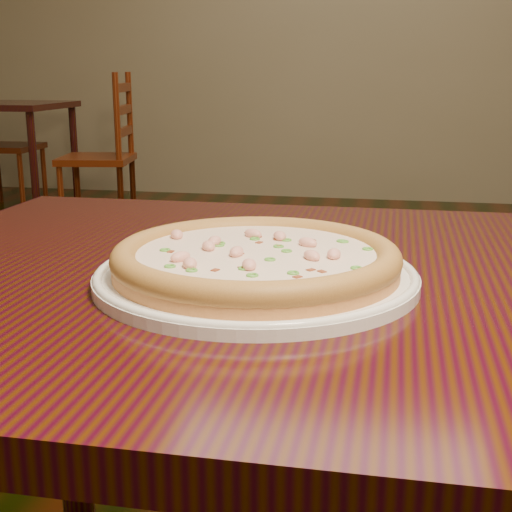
% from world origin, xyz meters
% --- Properties ---
extents(hero_table, '(1.20, 0.80, 0.75)m').
position_xyz_m(hero_table, '(0.33, -0.19, 0.65)').
color(hero_table, black).
rests_on(hero_table, ground).
extents(plate, '(0.34, 0.34, 0.02)m').
position_xyz_m(plate, '(0.21, -0.24, 0.76)').
color(plate, white).
rests_on(plate, hero_table).
extents(pizza, '(0.30, 0.30, 0.03)m').
position_xyz_m(pizza, '(0.21, -0.24, 0.78)').
color(pizza, '#C8854B').
rests_on(pizza, plate).
extents(chair_b, '(0.48, 0.48, 0.95)m').
position_xyz_m(chair_b, '(-1.41, 3.16, 0.44)').
color(chair_b, '#4F1606').
rests_on(chair_b, ground).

